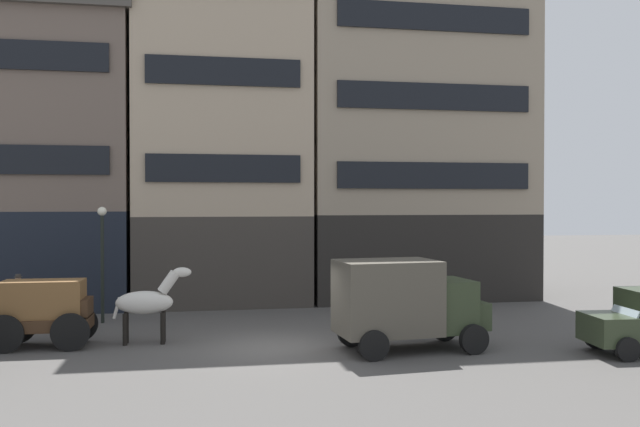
% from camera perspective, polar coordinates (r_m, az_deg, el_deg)
% --- Properties ---
extents(ground_plane, '(120.00, 120.00, 0.00)m').
position_cam_1_polar(ground_plane, '(20.27, -3.60, -11.24)').
color(ground_plane, '#4C4947').
extents(building_far_left, '(7.90, 6.07, 12.23)m').
position_cam_1_polar(building_far_left, '(30.40, -22.51, 4.43)').
color(building_far_left, black).
rests_on(building_far_left, ground_plane).
extents(building_center_left, '(7.70, 6.07, 15.64)m').
position_cam_1_polar(building_center_left, '(29.90, -8.30, 7.83)').
color(building_center_left, '#38332D').
rests_on(building_center_left, ground_plane).
extents(building_center_right, '(10.41, 6.07, 17.38)m').
position_cam_1_polar(building_center_right, '(31.55, 7.90, 9.07)').
color(building_center_right, black).
rests_on(building_center_right, ground_plane).
extents(cargo_wagon, '(2.93, 1.56, 1.98)m').
position_cam_1_polar(cargo_wagon, '(21.68, -22.19, -7.43)').
color(cargo_wagon, '#3D2819').
rests_on(cargo_wagon, ground_plane).
extents(draft_horse, '(2.35, 0.64, 2.30)m').
position_cam_1_polar(draft_horse, '(21.25, -14.32, -7.22)').
color(draft_horse, beige).
rests_on(draft_horse, ground_plane).
extents(delivery_truck_far, '(4.48, 2.46, 2.62)m').
position_cam_1_polar(delivery_truck_far, '(19.77, 7.26, -7.36)').
color(delivery_truck_far, '#2D3823').
rests_on(delivery_truck_far, ground_plane).
extents(pedestrian_officer, '(0.40, 0.40, 1.79)m').
position_cam_1_polar(pedestrian_officer, '(25.71, -24.09, -6.50)').
color(pedestrian_officer, '#38332D').
rests_on(pedestrian_officer, ground_plane).
extents(streetlamp_curbside, '(0.32, 0.32, 4.12)m').
position_cam_1_polar(streetlamp_curbside, '(25.13, -17.89, -2.76)').
color(streetlamp_curbside, black).
rests_on(streetlamp_curbside, ground_plane).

